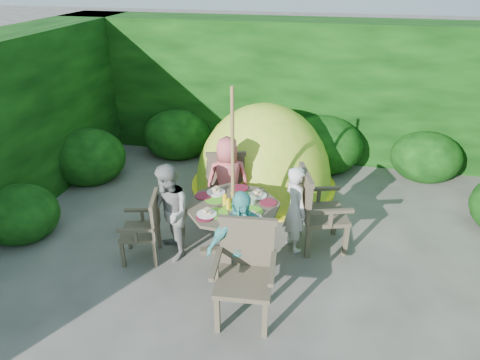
% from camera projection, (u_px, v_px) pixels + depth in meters
% --- Properties ---
extents(ground, '(60.00, 60.00, 0.00)m').
position_uv_depth(ground, '(256.00, 276.00, 5.20)').
color(ground, '#4A4742').
rests_on(ground, ground).
extents(hedge_enclosure, '(9.00, 9.00, 2.50)m').
position_uv_depth(hedge_enclosure, '(276.00, 140.00, 5.78)').
color(hedge_enclosure, black).
rests_on(hedge_enclosure, ground).
extents(patio_table, '(1.53, 1.53, 0.84)m').
position_uv_depth(patio_table, '(233.00, 212.00, 5.39)').
color(patio_table, '#3C3427').
rests_on(patio_table, ground).
extents(parasol_pole, '(0.06, 0.06, 2.20)m').
position_uv_depth(parasol_pole, '(233.00, 176.00, 5.15)').
color(parasol_pole, olive).
rests_on(parasol_pole, ground).
extents(garden_chair_right, '(0.73, 0.77, 1.06)m').
position_uv_depth(garden_chair_right, '(317.00, 209.00, 5.50)').
color(garden_chair_right, '#3C3427').
rests_on(garden_chair_right, ground).
extents(garden_chair_left, '(0.56, 0.60, 0.85)m').
position_uv_depth(garden_chair_left, '(145.00, 227.00, 5.34)').
color(garden_chair_left, '#3C3427').
rests_on(garden_chair_left, ground).
extents(garden_chair_back, '(0.70, 0.66, 0.97)m').
position_uv_depth(garden_chair_back, '(226.00, 178.00, 6.38)').
color(garden_chair_back, '#3C3427').
rests_on(garden_chair_back, ground).
extents(garden_chair_front, '(0.67, 0.61, 1.04)m').
position_uv_depth(garden_chair_front, '(245.00, 270.00, 4.44)').
color(garden_chair_front, '#3C3427').
rests_on(garden_chair_front, ground).
extents(child_right, '(0.47, 0.52, 1.18)m').
position_uv_depth(child_right, '(295.00, 209.00, 5.46)').
color(child_right, silver).
rests_on(child_right, ground).
extents(child_left, '(0.75, 0.78, 1.27)m').
position_uv_depth(child_left, '(169.00, 213.00, 5.29)').
color(child_left, gray).
rests_on(child_left, ground).
extents(child_back, '(0.73, 0.59, 1.28)m').
position_uv_depth(child_back, '(228.00, 180.00, 6.07)').
color(child_back, '#D7585D').
rests_on(child_back, ground).
extents(child_front, '(0.81, 0.73, 1.32)m').
position_uv_depth(child_front, '(240.00, 245.00, 4.65)').
color(child_front, '#4DB5B2').
rests_on(child_front, ground).
extents(dome_tent, '(2.68, 2.68, 2.79)m').
position_uv_depth(dome_tent, '(263.00, 184.00, 7.33)').
color(dome_tent, '#97CE27').
rests_on(dome_tent, ground).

